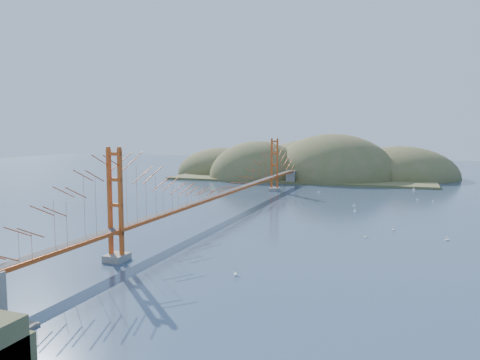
% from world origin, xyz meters
% --- Properties ---
extents(ground, '(320.00, 320.00, 0.00)m').
position_xyz_m(ground, '(0.00, 0.00, 0.00)').
color(ground, '#304361').
rests_on(ground, ground).
extents(bridge, '(2.20, 94.40, 12.00)m').
position_xyz_m(bridge, '(0.00, 0.18, 7.01)').
color(bridge, gray).
rests_on(bridge, ground).
extents(far_headlands, '(84.00, 58.00, 25.00)m').
position_xyz_m(far_headlands, '(2.21, 68.52, 0.00)').
color(far_headlands, brown).
rests_on(far_headlands, ground).
extents(sailboat_16, '(0.60, 0.60, 0.64)m').
position_xyz_m(sailboat_16, '(29.85, 25.82, 0.14)').
color(sailboat_16, white).
rests_on(sailboat_16, ground).
extents(sailboat_15, '(0.68, 0.68, 0.73)m').
position_xyz_m(sailboat_15, '(29.30, 42.00, 0.16)').
color(sailboat_15, white).
rests_on(sailboat_15, ground).
extents(sailboat_3, '(0.63, 0.59, 0.71)m').
position_xyz_m(sailboat_3, '(9.84, 30.45, 0.15)').
color(sailboat_3, white).
rests_on(sailboat_3, ground).
extents(sailboat_0, '(0.56, 0.64, 0.72)m').
position_xyz_m(sailboat_0, '(26.33, -4.83, 0.16)').
color(sailboat_0, white).
rests_on(sailboat_0, ground).
extents(sailboat_10, '(0.66, 0.66, 0.74)m').
position_xyz_m(sailboat_10, '(13.16, -30.39, 0.16)').
color(sailboat_10, white).
rests_on(sailboat_10, ground).
extents(sailboat_4, '(0.60, 0.60, 0.64)m').
position_xyz_m(sailboat_4, '(32.48, 23.19, 0.15)').
color(sailboat_4, white).
rests_on(sailboat_4, ground).
extents(sailboat_1, '(0.67, 0.67, 0.71)m').
position_xyz_m(sailboat_1, '(19.88, 8.45, 0.15)').
color(sailboat_1, white).
rests_on(sailboat_1, ground).
extents(sailboat_7, '(0.57, 0.46, 0.66)m').
position_xyz_m(sailboat_7, '(19.10, 14.53, 0.15)').
color(sailboat_7, white).
rests_on(sailboat_7, ground).
extents(sailboat_6, '(0.59, 0.59, 0.62)m').
position_xyz_m(sailboat_6, '(23.14, -10.30, 0.14)').
color(sailboat_6, white).
rests_on(sailboat_6, ground).
extents(sailboat_13, '(0.70, 0.70, 0.73)m').
position_xyz_m(sailboat_13, '(32.66, -8.79, 0.16)').
color(sailboat_13, white).
rests_on(sailboat_13, ground).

